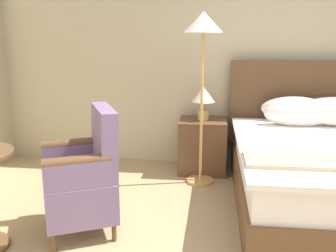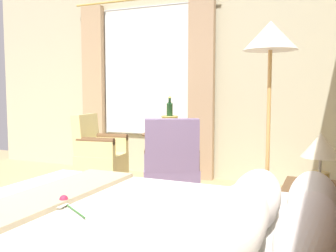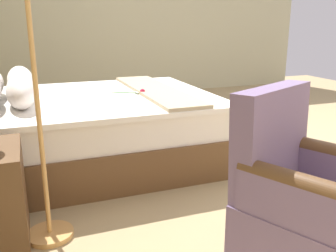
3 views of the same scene
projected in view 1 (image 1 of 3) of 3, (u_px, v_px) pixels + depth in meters
name	position (u px, v px, depth m)	size (l,w,h in m)	color
wall_headboard_side	(289.00, 40.00, 4.16)	(6.77, 0.12, 2.90)	#C3B994
bed	(332.00, 167.00, 3.29)	(1.73, 2.13, 1.23)	brown
nightstand	(203.00, 146.00, 4.18)	(0.54, 0.47, 0.59)	brown
bedside_lamp	(204.00, 97.00, 4.05)	(0.26, 0.26, 0.37)	tan
floor_lamp_brass	(203.00, 38.00, 3.58)	(0.38, 0.38, 1.72)	tan
armchair_by_window	(84.00, 178.00, 2.85)	(0.71, 0.73, 0.97)	brown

